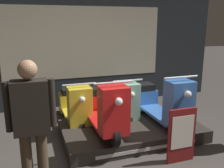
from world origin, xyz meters
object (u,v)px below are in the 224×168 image
object	(u,v)px
scooter_display_right	(161,102)
person_left_browsing	(31,119)
scooter_display_left	(103,109)
scooter_backrow_0	(75,106)
price_sign_board	(182,135)
scooter_backrow_1	(117,102)

from	to	relation	value
scooter_display_right	person_left_browsing	distance (m)	2.47
scooter_display_left	scooter_backrow_0	xyz separation A→B (m)	(-0.31, 0.95, -0.22)
price_sign_board	scooter_backrow_1	bearing A→B (deg)	99.13
scooter_display_left	price_sign_board	world-z (taller)	scooter_display_left
scooter_backrow_1	scooter_backrow_0	bearing A→B (deg)	180.00
scooter_backrow_0	person_left_browsing	world-z (taller)	person_left_browsing
person_left_browsing	price_sign_board	size ratio (longest dim) A/B	1.96
scooter_display_right	person_left_browsing	size ratio (longest dim) A/B	1.03
scooter_backrow_1	scooter_display_right	bearing A→B (deg)	-62.30
scooter_display_left	scooter_display_right	world-z (taller)	same
scooter_display_left	price_sign_board	distance (m)	1.34
price_sign_board	person_left_browsing	bearing A→B (deg)	-179.56
person_left_browsing	scooter_display_left	bearing A→B (deg)	40.43
scooter_display_right	scooter_backrow_0	bearing A→B (deg)	146.21
scooter_display_left	scooter_display_right	size ratio (longest dim) A/B	1.00
person_left_browsing	price_sign_board	distance (m)	2.12
scooter_display_left	scooter_backrow_1	size ratio (longest dim) A/B	1.00
scooter_display_right	scooter_backrow_0	distance (m)	1.72
scooter_backrow_1	person_left_browsing	size ratio (longest dim) A/B	1.03
scooter_display_left	scooter_display_right	xyz separation A→B (m)	(1.11, 0.00, 0.00)
person_left_browsing	price_sign_board	bearing A→B (deg)	0.44
scooter_backrow_0	scooter_backrow_1	xyz separation A→B (m)	(0.92, 0.00, 0.00)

